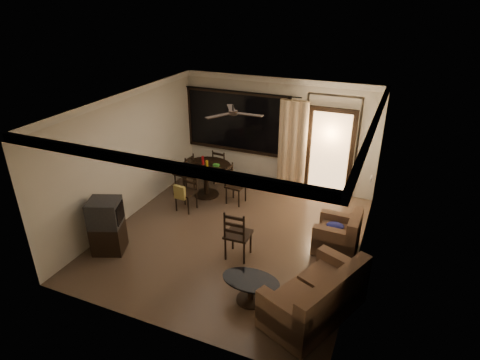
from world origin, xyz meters
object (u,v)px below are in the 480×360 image
at_px(armchair, 339,236).
at_px(dining_chair_east, 236,192).
at_px(dining_chair_south, 186,198).
at_px(coffee_table, 251,286).
at_px(dining_table, 206,172).
at_px(dining_chair_west, 185,179).
at_px(dining_chair_north, 222,173).
at_px(side_chair, 238,243).
at_px(sofa, 317,299).
at_px(tv_cabinet, 107,226).

bearing_deg(armchair, dining_chair_east, 159.78).
relative_size(dining_chair_south, coffee_table, 0.98).
distance_m(dining_table, coffee_table, 3.94).
distance_m(dining_chair_west, dining_chair_north, 1.01).
bearing_deg(side_chair, dining_chair_south, -35.91).
distance_m(sofa, side_chair, 2.00).
xyz_separation_m(dining_chair_north, side_chair, (1.67, -2.85, 0.03)).
bearing_deg(dining_chair_south, coffee_table, -36.44).
distance_m(armchair, side_chair, 1.99).
xyz_separation_m(dining_chair_west, dining_chair_east, (1.49, -0.16, 0.00)).
relative_size(dining_chair_east, coffee_table, 0.98).
relative_size(coffee_table, side_chair, 0.93).
bearing_deg(sofa, armchair, 113.46).
bearing_deg(tv_cabinet, sofa, -24.40).
distance_m(tv_cabinet, coffee_table, 3.10).
height_order(dining_chair_south, tv_cabinet, tv_cabinet).
bearing_deg(coffee_table, dining_chair_east, 117.66).
relative_size(dining_chair_south, armchair, 1.15).
height_order(dining_chair_east, tv_cabinet, tv_cabinet).
xyz_separation_m(dining_chair_west, tv_cabinet, (-0.01, -2.93, 0.28)).
distance_m(armchair, coffee_table, 2.26).
bearing_deg(sofa, dining_chair_north, 154.96).
xyz_separation_m(dining_table, dining_chair_east, (0.83, -0.08, -0.33)).
xyz_separation_m(dining_table, dining_chair_north, (0.07, 0.78, -0.33)).
distance_m(dining_chair_south, coffee_table, 3.36).
distance_m(tv_cabinet, sofa, 4.17).
xyz_separation_m(dining_table, sofa, (3.49, -3.05, -0.25)).
bearing_deg(sofa, dining_table, 162.11).
height_order(armchair, side_chair, side_chair).
bearing_deg(coffee_table, dining_chair_north, 121.08).
bearing_deg(dining_chair_east, dining_chair_west, 89.34).
relative_size(dining_chair_north, armchair, 1.15).
distance_m(dining_chair_south, tv_cabinet, 2.10).
height_order(dining_chair_north, coffee_table, dining_chair_north).
distance_m(dining_table, dining_chair_south, 0.91).
bearing_deg(dining_chair_west, dining_chair_north, 139.50).
bearing_deg(coffee_table, tv_cabinet, 175.47).
distance_m(dining_chair_south, armchair, 3.58).
height_order(dining_chair_west, dining_chair_south, same).
height_order(dining_chair_south, coffee_table, dining_chair_south).
bearing_deg(side_chair, dining_chair_north, -61.94).
distance_m(dining_chair_south, side_chair, 2.19).
xyz_separation_m(dining_chair_north, armchair, (3.41, -1.89, 0.05)).
bearing_deg(coffee_table, armchair, 61.66).
height_order(dining_chair_east, dining_chair_north, same).
bearing_deg(dining_table, armchair, -17.64).
relative_size(dining_chair_west, sofa, 0.50).
xyz_separation_m(dining_table, tv_cabinet, (-0.66, -2.85, -0.06)).
height_order(sofa, armchair, sofa).
relative_size(sofa, side_chair, 1.83).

